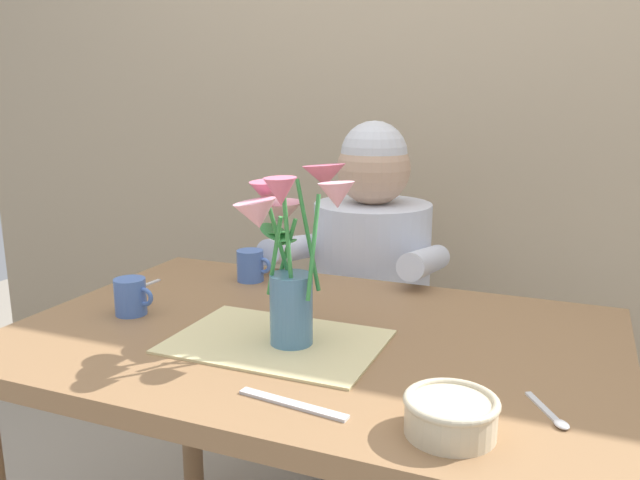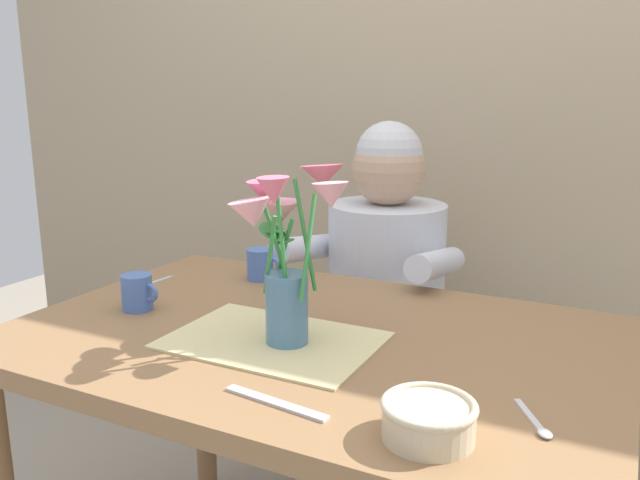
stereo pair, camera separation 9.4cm
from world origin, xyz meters
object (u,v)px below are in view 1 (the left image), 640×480
(tea_cup, at_px, (131,297))
(coffee_cup, at_px, (251,266))
(seated_person, at_px, (371,315))
(dinner_knife, at_px, (292,404))
(flower_vase, at_px, (290,241))
(ceramic_bowl, at_px, (451,414))

(tea_cup, bearing_deg, coffee_cup, 69.82)
(seated_person, xyz_separation_m, dinner_knife, (0.17, -0.91, 0.18))
(seated_person, distance_m, dinner_knife, 0.94)
(seated_person, distance_m, tea_cup, 0.78)
(seated_person, xyz_separation_m, tea_cup, (-0.33, -0.67, 0.22))
(flower_vase, xyz_separation_m, tea_cup, (-0.39, 0.01, -0.16))
(ceramic_bowl, distance_m, coffee_cup, 0.83)
(flower_vase, height_order, ceramic_bowl, flower_vase)
(dinner_knife, relative_size, coffee_cup, 2.04)
(ceramic_bowl, height_order, tea_cup, tea_cup)
(ceramic_bowl, xyz_separation_m, tea_cup, (-0.74, 0.23, 0.01))
(flower_vase, relative_size, ceramic_bowl, 2.50)
(coffee_cup, distance_m, tea_cup, 0.34)
(seated_person, height_order, coffee_cup, seated_person)
(flower_vase, relative_size, tea_cup, 3.66)
(tea_cup, bearing_deg, ceramic_bowl, -17.51)
(flower_vase, distance_m, ceramic_bowl, 0.45)
(seated_person, relative_size, coffee_cup, 12.20)
(dinner_knife, distance_m, coffee_cup, 0.68)
(ceramic_bowl, distance_m, dinner_knife, 0.24)
(seated_person, xyz_separation_m, ceramic_bowl, (0.41, -0.90, 0.21))
(dinner_knife, xyz_separation_m, coffee_cup, (-0.38, 0.57, 0.04))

